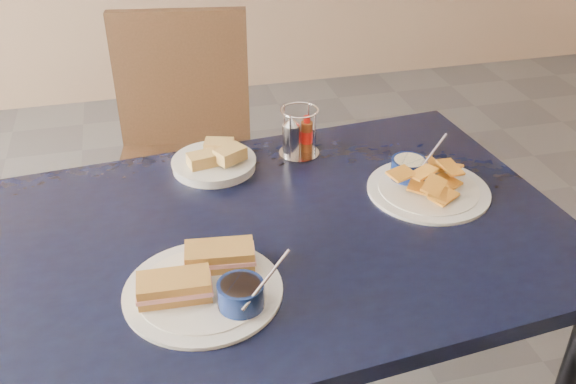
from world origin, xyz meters
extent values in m
cube|color=black|center=(0.22, -0.08, 0.73)|extent=(1.39, 0.99, 0.04)
cylinder|color=black|center=(-0.35, 0.27, 0.35)|extent=(0.04, 0.04, 0.71)
cylinder|color=black|center=(0.79, 0.27, 0.35)|extent=(0.04, 0.04, 0.71)
cube|color=#311D10|center=(0.07, 0.70, 0.47)|extent=(0.53, 0.51, 0.04)
cylinder|color=#311D10|center=(-0.12, 0.52, 0.23)|extent=(0.04, 0.04, 0.45)
cylinder|color=#311D10|center=(0.26, 0.52, 0.23)|extent=(0.04, 0.04, 0.45)
cylinder|color=#311D10|center=(-0.12, 0.87, 0.23)|extent=(0.04, 0.04, 0.45)
cylinder|color=#311D10|center=(0.26, 0.87, 0.23)|extent=(0.04, 0.04, 0.45)
cube|color=#311D10|center=(0.07, 0.90, 0.74)|extent=(0.46, 0.12, 0.48)
cylinder|color=white|center=(0.02, -0.26, 0.75)|extent=(0.32, 0.32, 0.01)
cylinder|color=white|center=(0.02, -0.26, 0.76)|extent=(0.26, 0.26, 0.00)
cube|color=#B88742|center=(-0.03, -0.27, 0.78)|extent=(0.14, 0.08, 0.04)
cube|color=tan|center=(-0.03, -0.27, 0.78)|extent=(0.15, 0.08, 0.01)
cube|color=#B88742|center=(0.07, -0.19, 0.78)|extent=(0.15, 0.09, 0.04)
cube|color=tan|center=(0.07, -0.19, 0.78)|extent=(0.15, 0.09, 0.01)
cylinder|color=#0A153B|center=(0.09, -0.32, 0.79)|extent=(0.09, 0.09, 0.05)
cylinder|color=black|center=(0.09, -0.32, 0.80)|extent=(0.08, 0.08, 0.01)
cylinder|color=silver|center=(0.13, -0.34, 0.83)|extent=(0.11, 0.07, 0.08)
cylinder|color=white|center=(0.61, -0.02, 0.75)|extent=(0.30, 0.30, 0.01)
cylinder|color=white|center=(0.61, -0.02, 0.76)|extent=(0.25, 0.25, 0.00)
cube|color=gold|center=(0.63, -0.07, 0.76)|extent=(0.08, 0.07, 0.02)
cube|color=gold|center=(0.59, -0.03, 0.77)|extent=(0.08, 0.08, 0.02)
cube|color=gold|center=(0.66, -0.02, 0.77)|extent=(0.07, 0.08, 0.01)
cube|color=gold|center=(0.65, 0.05, 0.78)|extent=(0.06, 0.07, 0.02)
cube|color=gold|center=(0.61, 0.04, 0.78)|extent=(0.08, 0.07, 0.02)
cube|color=gold|center=(0.68, 0.02, 0.79)|extent=(0.08, 0.08, 0.02)
cube|color=gold|center=(0.60, -0.09, 0.79)|extent=(0.07, 0.08, 0.02)
cube|color=gold|center=(0.59, -0.08, 0.80)|extent=(0.08, 0.08, 0.03)
cube|color=gold|center=(0.67, -0.01, 0.80)|extent=(0.06, 0.07, 0.02)
cube|color=gold|center=(0.59, -0.02, 0.80)|extent=(0.08, 0.07, 0.02)
cube|color=gold|center=(0.54, -0.02, 0.81)|extent=(0.08, 0.07, 0.01)
cylinder|color=#0A153B|center=(0.58, 0.04, 0.79)|extent=(0.09, 0.09, 0.05)
cylinder|color=beige|center=(0.58, 0.04, 0.80)|extent=(0.08, 0.08, 0.01)
cylinder|color=silver|center=(0.63, 0.02, 0.83)|extent=(0.11, 0.07, 0.08)
cylinder|color=white|center=(0.12, 0.23, 0.76)|extent=(0.22, 0.22, 0.02)
cylinder|color=white|center=(0.12, 0.23, 0.77)|extent=(0.18, 0.18, 0.00)
cube|color=tan|center=(0.09, 0.21, 0.79)|extent=(0.08, 0.06, 0.03)
cube|color=tan|center=(0.14, 0.26, 0.79)|extent=(0.09, 0.07, 0.03)
cube|color=tan|center=(0.16, 0.20, 0.80)|extent=(0.09, 0.08, 0.03)
cylinder|color=silver|center=(0.35, 0.25, 0.75)|extent=(0.11, 0.11, 0.01)
cylinder|color=silver|center=(0.39, 0.28, 0.82)|extent=(0.01, 0.01, 0.13)
cylinder|color=silver|center=(0.32, 0.28, 0.82)|extent=(0.01, 0.01, 0.13)
cylinder|color=silver|center=(0.32, 0.21, 0.82)|extent=(0.01, 0.01, 0.13)
cylinder|color=silver|center=(0.39, 0.21, 0.82)|extent=(0.01, 0.01, 0.13)
torus|color=silver|center=(0.35, 0.25, 0.88)|extent=(0.10, 0.10, 0.00)
cylinder|color=silver|center=(0.33, 0.25, 0.80)|extent=(0.05, 0.05, 0.08)
cone|color=silver|center=(0.33, 0.25, 0.85)|extent=(0.04, 0.04, 0.02)
cylinder|color=brown|center=(0.38, 0.25, 0.80)|extent=(0.03, 0.03, 0.08)
cylinder|color=#B4120A|center=(0.38, 0.25, 0.80)|extent=(0.03, 0.03, 0.03)
cylinder|color=#B4120A|center=(0.38, 0.25, 0.85)|extent=(0.02, 0.02, 0.02)
camera|label=1|loc=(-0.05, -1.23, 1.60)|focal=40.00mm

